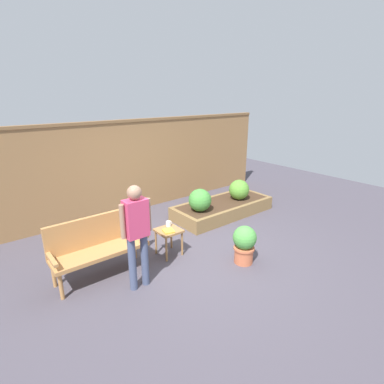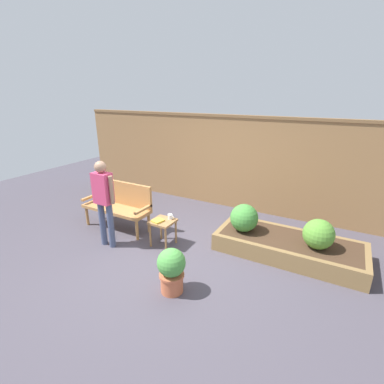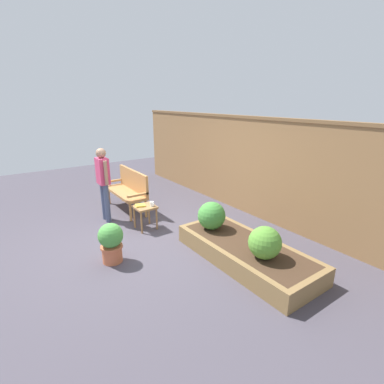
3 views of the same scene
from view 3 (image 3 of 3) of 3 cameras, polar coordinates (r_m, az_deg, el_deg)
The scene contains 11 objects.
ground_plane at distance 5.60m, azimuth -10.08°, elevation -8.87°, with size 14.00×14.00×0.00m, color #47424C.
fence_back at distance 6.67m, azimuth 10.06°, elevation 5.43°, with size 8.40×0.14×2.16m.
garden_bench at distance 6.87m, azimuth -12.30°, elevation 0.93°, with size 1.44×0.48×0.94m.
side_table at distance 5.81m, azimuth -9.25°, elevation -3.53°, with size 0.40×0.40×0.48m.
cup_on_table at distance 5.75m, azimuth -7.89°, elevation -2.34°, with size 0.12×0.09×0.09m.
book_on_table at distance 5.79m, azimuth -10.19°, elevation -2.61°, with size 0.17×0.18×0.03m, color gold.
potted_boxwood at distance 4.78m, azimuth -15.68°, elevation -9.33°, with size 0.39×0.39×0.66m.
raised_planter_bed at distance 4.80m, azimuth 10.52°, elevation -11.63°, with size 2.40×1.00×0.30m.
shrub_near_bench at distance 5.09m, azimuth 3.88°, elevation -4.68°, with size 0.49×0.49×0.49m.
shrub_far_corner at distance 4.31m, azimuth 14.17°, elevation -9.67°, with size 0.48×0.48×0.48m.
person_by_bench at distance 6.25m, azimuth -17.11°, elevation 2.58°, with size 0.47×0.20×1.56m.
Camera 3 is at (4.59, -2.04, 2.48)m, focal length 27.03 mm.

